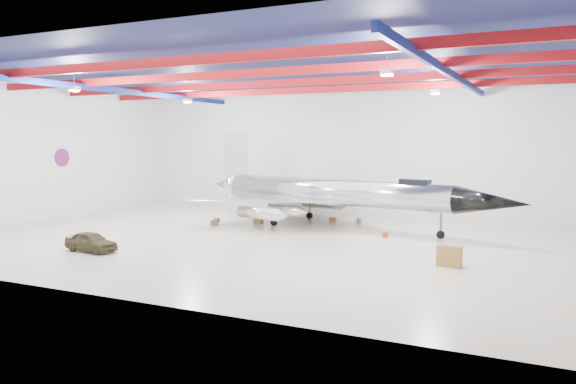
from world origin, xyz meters
The scene contains 15 objects.
floor centered at (0.00, 0.00, 0.00)m, with size 40.00×40.00×0.00m, color beige.
wall_back centered at (0.00, 15.00, 5.50)m, with size 40.00×40.00×0.00m, color silver.
wall_left centered at (-20.00, 0.00, 5.50)m, with size 30.00×30.00×0.00m, color silver.
ceiling centered at (0.00, 0.00, 11.00)m, with size 40.00×40.00×0.00m, color #0A0F38.
ceiling_structure centered at (0.00, 0.00, 10.32)m, with size 39.50×29.50×1.08m.
wall_roundel centered at (-19.94, 2.00, 5.00)m, with size 1.50×1.50×0.10m, color #B21414.
jet_aircraft centered at (2.42, 6.73, 2.36)m, with size 26.14×17.83×7.19m.
jeep centered at (-6.90, -8.13, 0.58)m, with size 1.38×3.42×1.17m, color #3D361E.
desk centered at (12.66, -3.22, 0.55)m, with size 1.20×0.60×1.10m, color brown.
crate_ply centered at (-5.94, 3.52, 0.18)m, with size 0.51×0.40×0.35m, color olive.
parts_bin centered at (1.70, 8.76, 0.19)m, with size 0.55×0.44×0.39m, color olive.
crate_small centered at (-6.75, 5.17, 0.14)m, with size 0.41×0.33×0.29m, color #59595B.
tool_chest centered at (7.34, 3.80, 0.17)m, with size 0.38×0.38×0.34m, color #AB3111.
oil_barrel centered at (-3.16, 5.46, 0.22)m, with size 0.63×0.50×0.44m, color olive.
spares_box centered at (3.71, 9.28, 0.18)m, with size 0.40×0.40×0.36m, color #59595B.
Camera 1 is at (17.31, -32.35, 6.53)m, focal length 35.00 mm.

